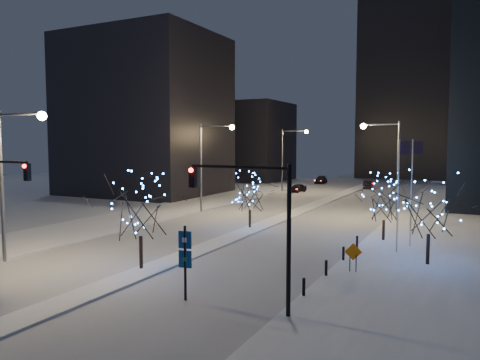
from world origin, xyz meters
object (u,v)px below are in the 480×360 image
Objects in this scene: street_lamp_w_far at (288,151)px; car_far at (321,180)px; holiday_tree_plaza_near at (429,207)px; holiday_tree_plaza_far at (384,200)px; holiday_tree_median_near at (140,206)px; street_lamp_w_mid at (209,155)px; wayfinding_sign at (185,255)px; street_lamp_w_near at (12,165)px; construction_sign at (353,255)px; traffic_signal_east at (257,212)px; holiday_tree_median_far at (250,193)px; street_lamp_east at (389,157)px; car_near at (298,188)px; car_mid at (368,184)px.

street_lamp_w_far reaches higher than car_far.
holiday_tree_plaza_far is (-3.85, 6.40, -0.50)m from holiday_tree_plaza_near.
street_lamp_w_mid is at bearing 110.46° from holiday_tree_median_near.
holiday_tree_median_near is 6.67m from wayfinding_sign.
holiday_tree_median_near is (8.04, -64.14, 3.33)m from car_far.
holiday_tree_plaza_near is at bearing -57.86° from street_lamp_w_far.
car_far is 0.80× the size of holiday_tree_plaza_near.
street_lamp_w_near is at bearing -90.00° from street_lamp_w_mid.
holiday_tree_plaza_far is 19.94m from wayfinding_sign.
street_lamp_w_mid is 5.72× the size of construction_sign.
holiday_tree_plaza_far is at bearing 121.07° from holiday_tree_plaza_near.
construction_sign is (20.35, -17.49, -5.30)m from street_lamp_w_mid.
traffic_signal_east reaches higher than construction_sign.
holiday_tree_plaza_near is at bearing -58.93° from holiday_tree_plaza_far.
holiday_tree_plaza_far is at bearing -0.75° from holiday_tree_median_far.
car_near is at bearing 128.67° from street_lamp_east.
construction_sign is (11.91, -10.50, -2.10)m from holiday_tree_median_far.
construction_sign is (-3.86, -3.95, -2.66)m from holiday_tree_plaza_near.
holiday_tree_plaza_near is (15.78, -6.55, 0.57)m from holiday_tree_median_far.
holiday_tree_median_far is at bearing -70.44° from car_near.
holiday_tree_median_near is at bearing -172.89° from construction_sign.
street_lamp_w_mid reaches higher than car_far.
holiday_tree_plaza_near is 1.54× the size of wayfinding_sign.
holiday_tree_median_near is at bearing 80.70° from car_mid.
car_mid is at bearing 46.38° from street_lamp_w_far.
street_lamp_east is 29.08m from traffic_signal_east.
street_lamp_east is (19.02, -22.00, -0.05)m from street_lamp_w_far.
street_lamp_east is at bearing 97.26° from car_mid.
street_lamp_east reaches higher than holiday_tree_median_near.
street_lamp_w_far reaches higher than holiday_tree_median_near.
car_far is at bearing 112.30° from holiday_tree_plaza_far.
street_lamp_w_mid is 1.00× the size of street_lamp_east.
car_far is at bearing 88.63° from street_lamp_w_far.
holiday_tree_median_far is (6.72, -31.60, 2.62)m from car_near.
street_lamp_w_near and street_lamp_w_mid have the same top height.
street_lamp_east is 2.62× the size of wayfinding_sign.
wayfinding_sign is (13.54, -67.53, 1.66)m from car_far.
street_lamp_w_far is (0.00, 25.00, 0.00)m from street_lamp_w_mid.
car_mid is at bearing 87.33° from holiday_tree_median_far.
car_near is 14.30m from car_mid.
car_mid is 0.75× the size of holiday_tree_median_far.
car_far is at bearing 97.15° from holiday_tree_median_near.
car_near is 0.66× the size of holiday_tree_median_near.
holiday_tree_plaza_near reaches higher than car_mid.
car_near is at bearing 120.41° from holiday_tree_plaza_far.
street_lamp_w_far is (0.00, 50.00, 0.00)m from street_lamp_w_near.
street_lamp_w_far is 1.71× the size of holiday_tree_plaza_near.
wayfinding_sign reaches higher than car_far.
traffic_signal_east reaches higher than car_far.
holiday_tree_median_far reaches higher than car_mid.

